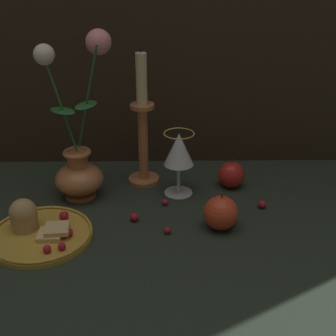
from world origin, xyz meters
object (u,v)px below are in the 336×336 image
Objects in this scene: plate_with_pastries at (37,229)px; apple_beside_vase at (221,213)px; candlestick at (143,130)px; vase at (79,153)px; wine_glass at (179,152)px; apple_near_glass at (231,175)px.

plate_with_pastries is 2.46× the size of apple_beside_vase.
apple_beside_vase is at bearing -52.21° from candlestick.
candlestick is (0.14, 0.07, 0.03)m from vase.
wine_glass is 1.83× the size of apple_beside_vase.
vase reaches higher than candlestick.
wine_glass is 0.19m from apple_beside_vase.
wine_glass reaches higher than plate_with_pastries.
wine_glass reaches higher than apple_beside_vase.
apple_beside_vase is (0.17, -0.22, -0.10)m from candlestick.
plate_with_pastries is 2.74× the size of apple_near_glass.
apple_beside_vase is at bearing -104.25° from apple_near_glass.
candlestick is 3.91× the size of apple_beside_vase.
apple_near_glass is at bearing 75.75° from apple_beside_vase.
apple_beside_vase reaches higher than apple_near_glass.
apple_near_glass is at bearing 6.37° from vase.
apple_beside_vase is at bearing 4.12° from plate_with_pastries.
plate_with_pastries and apple_near_glass have the same top height.
apple_near_glass is (0.13, 0.03, -0.08)m from wine_glass.
apple_beside_vase is (0.31, -0.14, -0.07)m from vase.
candlestick is at bearing 49.25° from plate_with_pastries.
apple_near_glass is (0.43, 0.21, 0.01)m from plate_with_pastries.
plate_with_pastries is 0.63× the size of candlestick.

